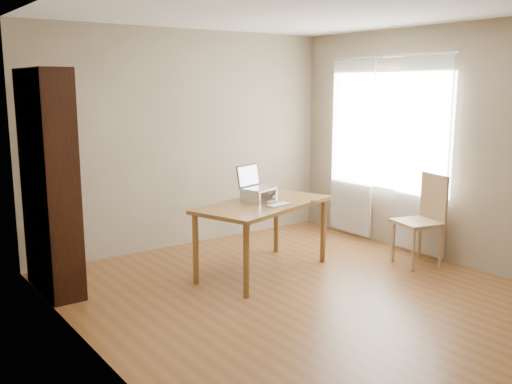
# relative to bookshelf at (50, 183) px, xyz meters

# --- Properties ---
(room) EXTENTS (4.04, 4.54, 2.64)m
(room) POSITION_rel_bookshelf_xyz_m (1.86, -1.54, 0.25)
(room) COLOR brown
(room) RESTS_ON ground
(bookshelf) EXTENTS (0.30, 0.90, 2.10)m
(bookshelf) POSITION_rel_bookshelf_xyz_m (0.00, 0.00, 0.00)
(bookshelf) COLOR black
(bookshelf) RESTS_ON ground
(curtains) EXTENTS (0.03, 1.90, 2.25)m
(curtains) POSITION_rel_bookshelf_xyz_m (3.75, -0.75, 0.12)
(curtains) COLOR white
(curtains) RESTS_ON ground
(desk) EXTENTS (1.66, 1.16, 0.75)m
(desk) POSITION_rel_bookshelf_xyz_m (1.93, -0.74, -0.39)
(desk) COLOR brown
(desk) RESTS_ON ground
(laptop_stand) EXTENTS (0.32, 0.25, 0.13)m
(laptop_stand) POSITION_rel_bookshelf_xyz_m (1.93, -0.66, -0.22)
(laptop_stand) COLOR silver
(laptop_stand) RESTS_ON desk
(laptop) EXTENTS (0.40, 0.38, 0.24)m
(laptop) POSITION_rel_bookshelf_xyz_m (1.93, -0.60, -0.11)
(laptop) COLOR silver
(laptop) RESTS_ON laptop_stand
(keyboard) EXTENTS (0.29, 0.16, 0.02)m
(keyboard) POSITION_rel_bookshelf_xyz_m (1.96, -0.96, -0.29)
(keyboard) COLOR silver
(keyboard) RESTS_ON desk
(coaster) EXTENTS (0.09, 0.09, 0.01)m
(coaster) POSITION_rel_bookshelf_xyz_m (2.42, -1.00, -0.30)
(coaster) COLOR brown
(coaster) RESTS_ON desk
(cat) EXTENTS (0.23, 0.47, 0.13)m
(cat) POSITION_rel_bookshelf_xyz_m (1.93, -0.63, -0.24)
(cat) COLOR #463E37
(cat) RESTS_ON desk
(chair) EXTENTS (0.54, 0.54, 1.00)m
(chair) POSITION_rel_bookshelf_xyz_m (3.53, -1.52, -0.51)
(chair) COLOR tan
(chair) RESTS_ON ground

